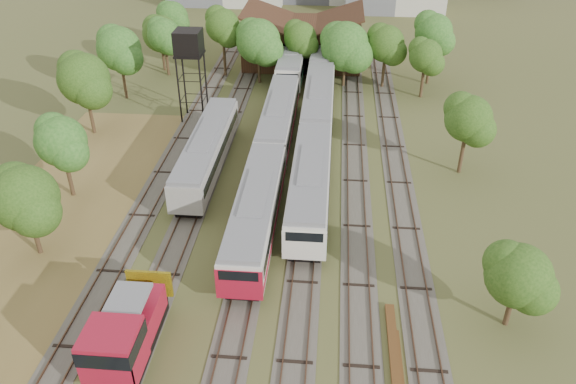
# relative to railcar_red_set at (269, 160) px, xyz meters

# --- Properties ---
(dry_grass_patch) EXTENTS (14.00, 60.00, 0.04)m
(dry_grass_patch) POSITION_rel_railcar_red_set_xyz_m (-16.00, -16.71, -2.04)
(dry_grass_patch) COLOR brown
(dry_grass_patch) RESTS_ON ground
(tracks) EXTENTS (24.60, 80.00, 0.19)m
(tracks) POSITION_rel_railcar_red_set_xyz_m (1.33, 0.29, -2.02)
(tracks) COLOR #4C473D
(tracks) RESTS_ON ground
(railcar_red_set) EXTENTS (3.15, 34.57, 3.90)m
(railcar_red_set) POSITION_rel_railcar_red_set_xyz_m (0.00, 0.00, 0.00)
(railcar_red_set) COLOR black
(railcar_red_set) RESTS_ON ground
(railcar_green_set) EXTENTS (3.24, 52.08, 4.01)m
(railcar_green_set) POSITION_rel_railcar_red_set_xyz_m (4.00, 13.23, 0.06)
(railcar_green_set) COLOR black
(railcar_green_set) RESTS_ON ground
(railcar_rear) EXTENTS (3.17, 16.08, 3.92)m
(railcar_rear) POSITION_rel_railcar_red_set_xyz_m (0.00, 27.32, 0.01)
(railcar_rear) COLOR black
(railcar_rear) RESTS_ON ground
(shunter_locomotive) EXTENTS (3.08, 8.13, 4.03)m
(shunter_locomotive) POSITION_rel_railcar_red_set_xyz_m (-6.00, -22.17, -0.09)
(shunter_locomotive) COLOR black
(shunter_locomotive) RESTS_ON ground
(old_grey_coach) EXTENTS (3.02, 18.00, 3.73)m
(old_grey_coach) POSITION_rel_railcar_red_set_xyz_m (-6.00, 1.27, -0.02)
(old_grey_coach) COLOR black
(old_grey_coach) RESTS_ON ground
(water_tower) EXTENTS (2.89, 2.89, 10.03)m
(water_tower) POSITION_rel_railcar_red_set_xyz_m (-9.95, 12.85, 6.39)
(water_tower) COLOR black
(water_tower) RESTS_ON ground
(rail_pile_near) EXTENTS (0.59, 8.83, 0.29)m
(rail_pile_near) POSITION_rel_railcar_red_set_xyz_m (10.00, -20.67, -1.91)
(rail_pile_near) COLOR brown
(rail_pile_near) RESTS_ON ground
(rail_pile_far) EXTENTS (0.47, 7.59, 0.25)m
(rail_pile_far) POSITION_rel_railcar_red_set_xyz_m (10.20, -22.36, -1.94)
(rail_pile_far) COLOR brown
(rail_pile_far) RESTS_ON ground
(maintenance_shed) EXTENTS (16.45, 11.55, 7.58)m
(maintenance_shed) POSITION_rel_railcar_red_set_xyz_m (1.00, 33.27, 0.85)
(maintenance_shed) COLOR #3A2315
(maintenance_shed) RESTS_ON ground
(tree_band_left) EXTENTS (8.90, 74.39, 8.77)m
(tree_band_left) POSITION_rel_railcar_red_set_xyz_m (-18.44, 4.35, 3.28)
(tree_band_left) COLOR #382616
(tree_band_left) RESTS_ON ground
(tree_band_far) EXTENTS (38.96, 7.58, 8.98)m
(tree_band_far) POSITION_rel_railcar_red_set_xyz_m (1.96, 25.33, 3.54)
(tree_band_far) COLOR #382616
(tree_band_far) RESTS_ON ground
(tree_band_right) EXTENTS (5.62, 42.63, 7.68)m
(tree_band_right) POSITION_rel_railcar_red_set_xyz_m (17.26, 1.72, 2.87)
(tree_band_right) COLOR #382616
(tree_band_right) RESTS_ON ground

